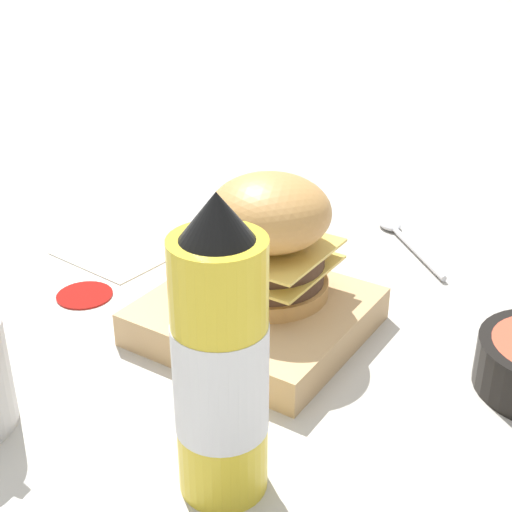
{
  "coord_description": "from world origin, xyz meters",
  "views": [
    {
      "loc": [
        0.28,
        -0.53,
        0.39
      ],
      "look_at": [
        -0.05,
        -0.02,
        0.08
      ],
      "focal_mm": 50.0,
      "sensor_mm": 36.0,
      "label": 1
    }
  ],
  "objects": [
    {
      "name": "spoon",
      "position": [
        -0.01,
        0.27,
        0.01
      ],
      "size": [
        0.14,
        0.13,
        0.01
      ],
      "rotation": [
        0.0,
        0.0,
        2.38
      ],
      "color": "silver",
      "rests_on": "ground_plane"
    },
    {
      "name": "ketchup_puddle",
      "position": [
        -0.25,
        -0.06,
        0.0
      ],
      "size": [
        0.06,
        0.06,
        0.0
      ],
      "color": "#9E140F",
      "rests_on": "ground_plane"
    },
    {
      "name": "parchment_square",
      "position": [
        -0.29,
        0.05,
        0.0
      ],
      "size": [
        0.14,
        0.14,
        0.0
      ],
      "color": "beige",
      "rests_on": "ground_plane"
    },
    {
      "name": "ground_plane",
      "position": [
        0.0,
        0.0,
        0.0
      ],
      "size": [
        6.0,
        6.0,
        0.0
      ],
      "primitive_type": "plane",
      "color": "#B7B2A8"
    },
    {
      "name": "ketchup_bottle",
      "position": [
        0.04,
        -0.2,
        0.11
      ],
      "size": [
        0.07,
        0.07,
        0.23
      ],
      "color": "yellow",
      "rests_on": "ground_plane"
    },
    {
      "name": "serving_board",
      "position": [
        -0.05,
        -0.02,
        0.02
      ],
      "size": [
        0.2,
        0.19,
        0.03
      ],
      "color": "tan",
      "rests_on": "ground_plane"
    },
    {
      "name": "burger",
      "position": [
        -0.05,
        0.01,
        0.1
      ],
      "size": [
        0.12,
        0.12,
        0.12
      ],
      "color": "tan",
      "rests_on": "serving_board"
    }
  ]
}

